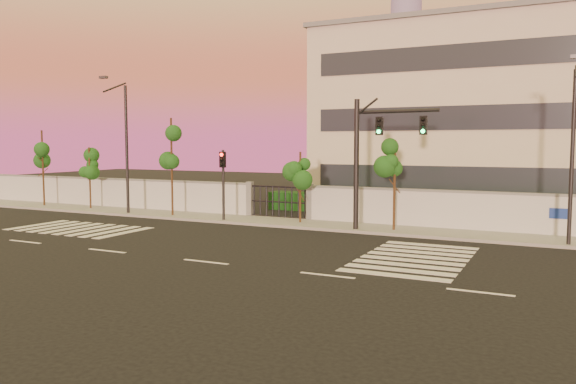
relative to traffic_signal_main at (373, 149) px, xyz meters
name	(u,v)px	position (x,y,z in m)	size (l,w,h in m)	color
ground	(206,262)	(-3.52, -9.54, -4.26)	(120.00, 120.00, 0.00)	black
sidewalk	(315,225)	(-3.52, 0.96, -4.19)	(60.00, 3.00, 0.15)	gray
perimeter_wall	(327,204)	(-3.42, 2.46, -3.19)	(60.00, 0.36, 2.20)	silver
hedge_row	(361,205)	(-2.36, 5.20, -3.44)	(41.00, 4.25, 1.80)	#133710
institutional_building	(512,118)	(5.48, 12.45, 1.89)	(24.40, 12.40, 12.25)	beige
distant_skyscraper	(406,34)	(-68.52, 270.46, 57.72)	(16.00, 16.00, 118.00)	gray
road_markings	(224,243)	(-5.10, -5.78, -4.25)	(57.00, 7.62, 0.02)	silver
street_tree_a	(43,151)	(-24.43, 0.85, -0.25)	(1.53, 1.21, 5.45)	#382314
street_tree_b	(90,164)	(-20.11, 0.98, -1.12)	(1.44, 1.15, 4.27)	#382314
street_tree_c	(172,145)	(-12.80, 0.45, 0.20)	(1.58, 1.26, 6.07)	#382314
street_tree_d	(301,171)	(-4.41, 0.98, -1.27)	(1.45, 1.15, 4.07)	#382314
street_tree_e	(395,165)	(0.99, 0.64, -0.81)	(1.52, 1.21, 4.70)	#382314
traffic_signal_main	(373,149)	(0.00, 0.00, 0.00)	(4.26, 0.53, 6.74)	black
traffic_signal_secondary	(223,176)	(-8.83, -0.04, -1.62)	(0.32, 0.33, 4.16)	black
streetlight_west	(125,142)	(-16.08, -0.04, 0.34)	(0.51, 2.05, 8.51)	black
streetlight_east	(573,148)	(8.93, -0.28, 0.07)	(0.48, 1.93, 8.02)	black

